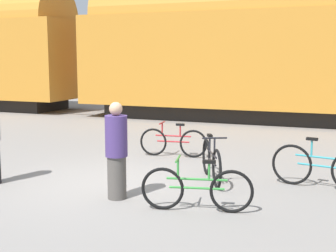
{
  "coord_description": "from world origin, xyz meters",
  "views": [
    {
      "loc": [
        4.07,
        -7.58,
        2.34
      ],
      "look_at": [
        0.98,
        0.35,
        1.1
      ],
      "focal_mm": 50.0,
      "sensor_mm": 36.0,
      "label": 1
    }
  ],
  "objects_px": {
    "person_in_purple": "(116,151)",
    "bicycle_green": "(197,189)",
    "bicycle_maroon": "(173,142)",
    "bicycle_teal": "(321,167)",
    "freight_train": "(236,44)",
    "bicycle_black": "(211,161)"
  },
  "relations": [
    {
      "from": "freight_train",
      "to": "bicycle_teal",
      "type": "distance_m",
      "value": 9.86
    },
    {
      "from": "bicycle_teal",
      "to": "bicycle_maroon",
      "type": "relative_size",
      "value": 1.11
    },
    {
      "from": "bicycle_teal",
      "to": "bicycle_black",
      "type": "height_order",
      "value": "bicycle_teal"
    },
    {
      "from": "bicycle_black",
      "to": "bicycle_green",
      "type": "bearing_deg",
      "value": -80.89
    },
    {
      "from": "person_in_purple",
      "to": "bicycle_green",
      "type": "bearing_deg",
      "value": 175.64
    },
    {
      "from": "bicycle_maroon",
      "to": "bicycle_teal",
      "type": "bearing_deg",
      "value": -25.21
    },
    {
      "from": "bicycle_black",
      "to": "bicycle_teal",
      "type": "bearing_deg",
      "value": 5.59
    },
    {
      "from": "bicycle_maroon",
      "to": "bicycle_green",
      "type": "height_order",
      "value": "bicycle_green"
    },
    {
      "from": "bicycle_black",
      "to": "person_in_purple",
      "type": "bearing_deg",
      "value": -124.62
    },
    {
      "from": "freight_train",
      "to": "person_in_purple",
      "type": "xyz_separation_m",
      "value": [
        0.51,
        -10.69,
        -2.06
      ]
    },
    {
      "from": "freight_train",
      "to": "person_in_purple",
      "type": "bearing_deg",
      "value": -87.26
    },
    {
      "from": "bicycle_green",
      "to": "bicycle_black",
      "type": "bearing_deg",
      "value": 99.11
    },
    {
      "from": "freight_train",
      "to": "bicycle_maroon",
      "type": "height_order",
      "value": "freight_train"
    },
    {
      "from": "bicycle_teal",
      "to": "bicycle_black",
      "type": "bearing_deg",
      "value": -174.41
    },
    {
      "from": "freight_train",
      "to": "bicycle_maroon",
      "type": "relative_size",
      "value": 23.31
    },
    {
      "from": "freight_train",
      "to": "bicycle_black",
      "type": "height_order",
      "value": "freight_train"
    },
    {
      "from": "freight_train",
      "to": "bicycle_green",
      "type": "xyz_separation_m",
      "value": [
        1.96,
        -10.84,
        -2.51
      ]
    },
    {
      "from": "bicycle_maroon",
      "to": "freight_train",
      "type": "bearing_deg",
      "value": 91.56
    },
    {
      "from": "bicycle_maroon",
      "to": "person_in_purple",
      "type": "xyz_separation_m",
      "value": [
        0.31,
        -3.5,
        0.45
      ]
    },
    {
      "from": "bicycle_maroon",
      "to": "person_in_purple",
      "type": "bearing_deg",
      "value": -84.86
    },
    {
      "from": "freight_train",
      "to": "bicycle_black",
      "type": "relative_size",
      "value": 23.55
    },
    {
      "from": "freight_train",
      "to": "bicycle_maroon",
      "type": "xyz_separation_m",
      "value": [
        0.2,
        -7.19,
        -2.51
      ]
    }
  ]
}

